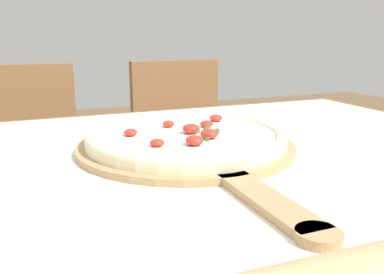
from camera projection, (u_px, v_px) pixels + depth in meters
name	position (u px, v px, depth m)	size (l,w,h in m)	color
dining_table	(220.00, 220.00, 0.72)	(1.29, 1.02, 0.78)	brown
towel_cloth	(221.00, 161.00, 0.69)	(1.21, 0.94, 0.00)	white
pizza_peel	(190.00, 149.00, 0.74)	(0.40, 0.60, 0.01)	tan
pizza	(186.00, 136.00, 0.75)	(0.37, 0.37, 0.04)	beige
chair_left	(26.00, 173.00, 1.44)	(0.42, 0.42, 0.89)	brown
chair_right	(185.00, 155.00, 1.66)	(0.43, 0.43, 0.89)	brown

